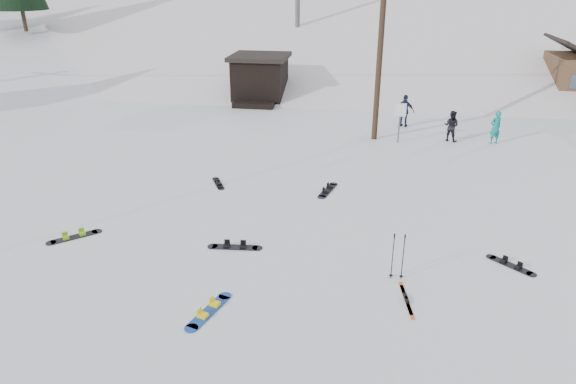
# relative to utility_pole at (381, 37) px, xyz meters

# --- Properties ---
(ground) EXTENTS (200.00, 200.00, 0.00)m
(ground) POSITION_rel_utility_pole_xyz_m (-2.00, -14.00, -4.68)
(ground) COLOR white
(ground) RESTS_ON ground
(ski_slope) EXTENTS (60.00, 85.24, 65.97)m
(ski_slope) POSITION_rel_utility_pole_xyz_m (-2.00, 41.00, -16.68)
(ski_slope) COLOR white
(ski_slope) RESTS_ON ground
(ridge_left) EXTENTS (47.54, 95.03, 58.38)m
(ridge_left) POSITION_rel_utility_pole_xyz_m (-38.00, 34.00, -15.68)
(ridge_left) COLOR white
(ridge_left) RESTS_ON ground
(treeline_left) EXTENTS (20.00, 64.00, 10.00)m
(treeline_left) POSITION_rel_utility_pole_xyz_m (-36.00, 26.00, -4.68)
(treeline_left) COLOR black
(treeline_left) RESTS_ON ground
(treeline_crest) EXTENTS (50.00, 6.00, 10.00)m
(treeline_crest) POSITION_rel_utility_pole_xyz_m (-2.00, 72.00, -4.68)
(treeline_crest) COLOR black
(treeline_crest) RESTS_ON ski_slope
(utility_pole) EXTENTS (2.00, 0.26, 9.00)m
(utility_pole) POSITION_rel_utility_pole_xyz_m (0.00, 0.00, 0.00)
(utility_pole) COLOR #3A2819
(utility_pole) RESTS_ON ground
(trail_sign) EXTENTS (0.50, 0.09, 1.85)m
(trail_sign) POSITION_rel_utility_pole_xyz_m (1.10, -0.42, -3.41)
(trail_sign) COLOR #595B60
(trail_sign) RESTS_ON ground
(lift_hut) EXTENTS (3.40, 4.10, 2.75)m
(lift_hut) POSITION_rel_utility_pole_xyz_m (-7.00, 6.94, -3.32)
(lift_hut) COLOR black
(lift_hut) RESTS_ON ground
(hero_snowboard) EXTENTS (0.73, 1.63, 0.12)m
(hero_snowboard) POSITION_rel_utility_pole_xyz_m (-3.73, -14.29, -4.65)
(hero_snowboard) COLOR #1A46AC
(hero_snowboard) RESTS_ON ground
(hero_skis) EXTENTS (0.32, 1.53, 0.08)m
(hero_skis) POSITION_rel_utility_pole_xyz_m (0.86, -13.07, -4.66)
(hero_skis) COLOR #D24815
(hero_skis) RESTS_ON ground
(ski_poles) EXTENTS (0.35, 0.09, 1.28)m
(ski_poles) POSITION_rel_utility_pole_xyz_m (0.64, -12.11, -4.02)
(ski_poles) COLOR black
(ski_poles) RESTS_ON ground
(board_scatter_a) EXTENTS (1.60, 0.41, 0.11)m
(board_scatter_a) POSITION_rel_utility_pole_xyz_m (-3.90, -11.23, -4.65)
(board_scatter_a) COLOR black
(board_scatter_a) RESTS_ON ground
(board_scatter_b) EXTENTS (0.74, 1.19, 0.09)m
(board_scatter_b) POSITION_rel_utility_pole_xyz_m (-5.74, -6.63, -4.66)
(board_scatter_b) COLOR black
(board_scatter_b) RESTS_ON ground
(board_scatter_c) EXTENTS (1.27, 1.19, 0.11)m
(board_scatter_c) POSITION_rel_utility_pole_xyz_m (-8.81, -11.40, -4.65)
(board_scatter_c) COLOR black
(board_scatter_c) RESTS_ON ground
(board_scatter_d) EXTENTS (1.14, 1.04, 0.10)m
(board_scatter_d) POSITION_rel_utility_pole_xyz_m (3.73, -11.01, -4.66)
(board_scatter_d) COLOR black
(board_scatter_d) RESTS_ON ground
(board_scatter_f) EXTENTS (0.62, 1.57, 0.11)m
(board_scatter_f) POSITION_rel_utility_pole_xyz_m (-1.62, -6.64, -4.65)
(board_scatter_f) COLOR black
(board_scatter_f) RESTS_ON ground
(skier_teal) EXTENTS (0.66, 0.57, 1.54)m
(skier_teal) POSITION_rel_utility_pole_xyz_m (5.44, 0.14, -3.91)
(skier_teal) COLOR #0D8979
(skier_teal) RESTS_ON ground
(skier_dark) EXTENTS (0.87, 0.80, 1.44)m
(skier_dark) POSITION_rel_utility_pole_xyz_m (3.51, 0.24, -3.96)
(skier_dark) COLOR black
(skier_dark) RESTS_ON ground
(skier_navy) EXTENTS (1.04, 0.67, 1.64)m
(skier_navy) POSITION_rel_utility_pole_xyz_m (1.48, 2.35, -3.86)
(skier_navy) COLOR #17213A
(skier_navy) RESTS_ON ground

